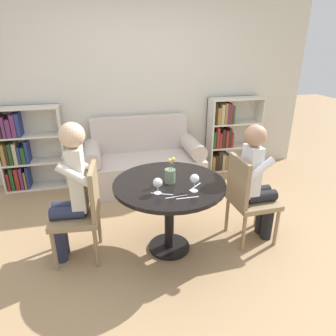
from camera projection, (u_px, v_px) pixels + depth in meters
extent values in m
plane|color=tan|center=(169.00, 248.00, 2.97)|extent=(16.00, 16.00, 0.00)
cube|color=beige|center=(136.00, 84.00, 4.20)|extent=(5.20, 0.05, 2.70)
cylinder|color=black|center=(169.00, 184.00, 2.70)|extent=(1.02, 1.02, 0.03)
cylinder|color=black|center=(169.00, 217.00, 2.83)|extent=(0.09, 0.09, 0.65)
cylinder|color=black|center=(169.00, 246.00, 2.97)|extent=(0.40, 0.40, 0.03)
cube|color=beige|center=(144.00, 171.00, 4.21)|extent=(1.60, 0.80, 0.42)
cube|color=beige|center=(140.00, 133.00, 4.32)|extent=(1.38, 0.16, 0.50)
cylinder|color=beige|center=(92.00, 154.00, 3.94)|extent=(0.22, 0.72, 0.22)
cylinder|color=beige|center=(192.00, 146.00, 4.24)|extent=(0.22, 0.72, 0.22)
cube|color=silver|center=(34.00, 146.00, 4.14)|extent=(0.81, 0.02, 1.13)
cube|color=silver|center=(0.00, 151.00, 3.93)|extent=(0.02, 0.28, 1.13)
cube|color=silver|center=(63.00, 147.00, 4.10)|extent=(0.02, 0.28, 1.13)
cube|color=silver|center=(39.00, 186.00, 4.23)|extent=(0.77, 0.28, 0.02)
cube|color=silver|center=(35.00, 162.00, 4.09)|extent=(0.77, 0.28, 0.02)
cube|color=silver|center=(30.00, 136.00, 3.95)|extent=(0.77, 0.28, 0.02)
cube|color=silver|center=(25.00, 108.00, 3.81)|extent=(0.77, 0.28, 0.02)
cube|color=maroon|center=(10.00, 180.00, 4.10)|extent=(0.03, 0.23, 0.25)
cube|color=#234723|center=(14.00, 177.00, 4.10)|extent=(0.04, 0.23, 0.31)
cube|color=maroon|center=(18.00, 177.00, 4.11)|extent=(0.05, 0.23, 0.30)
cube|color=#602D5B|center=(23.00, 177.00, 4.12)|extent=(0.04, 0.23, 0.31)
cube|color=olive|center=(26.00, 178.00, 4.14)|extent=(0.03, 0.23, 0.24)
cube|color=navy|center=(29.00, 176.00, 4.14)|extent=(0.03, 0.23, 0.31)
cube|color=olive|center=(5.00, 153.00, 3.95)|extent=(0.05, 0.23, 0.28)
cube|color=#332319|center=(9.00, 153.00, 3.96)|extent=(0.03, 0.23, 0.28)
cube|color=#234723|center=(12.00, 153.00, 3.97)|extent=(0.04, 0.23, 0.28)
cube|color=tan|center=(16.00, 152.00, 3.98)|extent=(0.05, 0.23, 0.28)
cube|color=navy|center=(20.00, 154.00, 4.00)|extent=(0.03, 0.23, 0.24)
cube|color=#234723|center=(24.00, 154.00, 4.01)|extent=(0.05, 0.23, 0.23)
cube|color=navy|center=(28.00, 151.00, 4.01)|extent=(0.03, 0.23, 0.30)
cube|color=#332319|center=(1.00, 126.00, 3.81)|extent=(0.03, 0.23, 0.29)
cube|color=#602D5B|center=(5.00, 126.00, 3.83)|extent=(0.04, 0.23, 0.26)
cube|color=#602D5B|center=(10.00, 127.00, 3.85)|extent=(0.05, 0.23, 0.23)
cube|color=#602D5B|center=(15.00, 125.00, 3.85)|extent=(0.05, 0.23, 0.29)
cube|color=navy|center=(19.00, 124.00, 3.86)|extent=(0.04, 0.23, 0.30)
cube|color=silver|center=(230.00, 132.00, 4.77)|extent=(0.81, 0.02, 1.13)
cube|color=silver|center=(210.00, 136.00, 4.57)|extent=(0.02, 0.28, 1.13)
cube|color=silver|center=(257.00, 133.00, 4.74)|extent=(0.02, 0.28, 1.13)
cube|color=silver|center=(231.00, 167.00, 4.87)|extent=(0.77, 0.28, 0.02)
cube|color=silver|center=(233.00, 146.00, 4.72)|extent=(0.77, 0.28, 0.02)
cube|color=silver|center=(235.00, 123.00, 4.58)|extent=(0.77, 0.28, 0.02)
cube|color=silver|center=(237.00, 98.00, 4.44)|extent=(0.77, 0.28, 0.02)
cube|color=olive|center=(211.00, 162.00, 4.74)|extent=(0.05, 0.23, 0.23)
cube|color=#332319|center=(215.00, 161.00, 4.74)|extent=(0.04, 0.23, 0.25)
cube|color=#332319|center=(218.00, 159.00, 4.74)|extent=(0.05, 0.23, 0.31)
cube|color=tan|center=(221.00, 160.00, 4.77)|extent=(0.04, 0.23, 0.25)
cube|color=olive|center=(224.00, 160.00, 4.78)|extent=(0.04, 0.23, 0.24)
cube|color=navy|center=(226.00, 160.00, 4.79)|extent=(0.03, 0.23, 0.24)
cube|color=#234723|center=(212.00, 139.00, 4.59)|extent=(0.04, 0.23, 0.26)
cube|color=maroon|center=(216.00, 137.00, 4.59)|extent=(0.05, 0.23, 0.32)
cube|color=maroon|center=(218.00, 139.00, 4.61)|extent=(0.03, 0.23, 0.23)
cube|color=#332319|center=(221.00, 137.00, 4.61)|extent=(0.04, 0.23, 0.28)
cube|color=maroon|center=(225.00, 138.00, 4.63)|extent=(0.04, 0.23, 0.26)
cube|color=#332319|center=(228.00, 136.00, 4.63)|extent=(0.04, 0.23, 0.30)
cube|color=maroon|center=(230.00, 138.00, 4.66)|extent=(0.03, 0.23, 0.23)
cube|color=#332319|center=(214.00, 113.00, 4.44)|extent=(0.03, 0.23, 0.31)
cube|color=olive|center=(217.00, 115.00, 4.46)|extent=(0.05, 0.23, 0.25)
cube|color=tan|center=(220.00, 113.00, 4.46)|extent=(0.05, 0.23, 0.29)
cube|color=olive|center=(224.00, 113.00, 4.47)|extent=(0.04, 0.23, 0.31)
cube|color=#602D5B|center=(226.00, 113.00, 4.48)|extent=(0.03, 0.23, 0.30)
cube|color=maroon|center=(228.00, 113.00, 4.49)|extent=(0.03, 0.23, 0.31)
cube|color=#234723|center=(231.00, 114.00, 4.50)|extent=(0.04, 0.23, 0.26)
cylinder|color=#937A56|center=(62.00, 228.00, 2.93)|extent=(0.04, 0.04, 0.40)
cylinder|color=#937A56|center=(54.00, 251.00, 2.61)|extent=(0.04, 0.04, 0.40)
cylinder|color=#937A56|center=(99.00, 225.00, 2.98)|extent=(0.04, 0.04, 0.40)
cylinder|color=#937A56|center=(96.00, 248.00, 2.65)|extent=(0.04, 0.04, 0.40)
cube|color=#937A56|center=(75.00, 217.00, 2.70)|extent=(0.46, 0.46, 0.05)
cube|color=#937A56|center=(94.00, 191.00, 2.63)|extent=(0.08, 0.38, 0.45)
cylinder|color=#937A56|center=(276.00, 228.00, 2.94)|extent=(0.04, 0.04, 0.40)
cylinder|color=#937A56|center=(257.00, 210.00, 3.26)|extent=(0.04, 0.04, 0.40)
cylinder|color=#937A56|center=(244.00, 233.00, 2.85)|extent=(0.04, 0.04, 0.40)
cylinder|color=#937A56|center=(227.00, 214.00, 3.17)|extent=(0.04, 0.04, 0.40)
cube|color=#937A56|center=(253.00, 201.00, 2.97)|extent=(0.43, 0.43, 0.05)
cube|color=#937A56|center=(238.00, 181.00, 2.83)|extent=(0.05, 0.38, 0.45)
cylinder|color=#282D47|center=(61.00, 233.00, 2.82)|extent=(0.11, 0.11, 0.45)
cylinder|color=#282D47|center=(59.00, 240.00, 2.72)|extent=(0.11, 0.11, 0.45)
cylinder|color=#282D47|center=(70.00, 207.00, 2.72)|extent=(0.31, 0.14, 0.11)
cylinder|color=#282D47|center=(68.00, 213.00, 2.62)|extent=(0.31, 0.14, 0.11)
cube|color=silver|center=(77.00, 179.00, 2.58)|extent=(0.14, 0.21, 0.58)
cylinder|color=silver|center=(78.00, 163.00, 2.66)|extent=(0.29, 0.10, 0.23)
cylinder|color=silver|center=(74.00, 175.00, 2.41)|extent=(0.29, 0.10, 0.23)
sphere|color=beige|center=(72.00, 135.00, 2.42)|extent=(0.21, 0.21, 0.21)
cylinder|color=black|center=(268.00, 219.00, 3.04)|extent=(0.11, 0.11, 0.45)
cylinder|color=black|center=(262.00, 214.00, 3.14)|extent=(0.11, 0.11, 0.45)
cylinder|color=black|center=(262.00, 197.00, 2.90)|extent=(0.30, 0.12, 0.11)
cylinder|color=black|center=(256.00, 192.00, 3.00)|extent=(0.30, 0.12, 0.11)
cube|color=white|center=(251.00, 171.00, 2.83)|extent=(0.13, 0.20, 0.50)
cylinder|color=white|center=(260.00, 170.00, 2.68)|extent=(0.29, 0.08, 0.23)
cylinder|color=white|center=(245.00, 159.00, 2.92)|extent=(0.29, 0.08, 0.23)
sphere|color=tan|center=(256.00, 136.00, 2.69)|extent=(0.20, 0.20, 0.20)
cylinder|color=white|center=(158.00, 193.00, 2.50)|extent=(0.06, 0.06, 0.00)
cylinder|color=white|center=(158.00, 189.00, 2.49)|extent=(0.01, 0.01, 0.06)
sphere|color=white|center=(158.00, 183.00, 2.46)|extent=(0.08, 0.08, 0.08)
cylinder|color=white|center=(194.00, 191.00, 2.54)|extent=(0.06, 0.06, 0.00)
cylinder|color=white|center=(194.00, 186.00, 2.52)|extent=(0.01, 0.01, 0.08)
sphere|color=white|center=(195.00, 179.00, 2.49)|extent=(0.08, 0.08, 0.08)
sphere|color=#E58E75|center=(195.00, 180.00, 2.50)|extent=(0.06, 0.06, 0.06)
cylinder|color=gray|center=(170.00, 176.00, 2.67)|extent=(0.10, 0.10, 0.13)
cylinder|color=#4C7A42|center=(170.00, 165.00, 2.62)|extent=(0.01, 0.00, 0.09)
sphere|color=#EACC4C|center=(170.00, 160.00, 2.60)|extent=(0.04, 0.04, 0.04)
cylinder|color=#4C7A42|center=(171.00, 166.00, 2.63)|extent=(0.00, 0.01, 0.07)
sphere|color=#9E70B2|center=(171.00, 162.00, 2.61)|extent=(0.04, 0.04, 0.04)
cylinder|color=#4C7A42|center=(173.00, 164.00, 2.63)|extent=(0.01, 0.01, 0.10)
sphere|color=#EACC4C|center=(173.00, 159.00, 2.61)|extent=(0.04, 0.04, 0.04)
cube|color=silver|center=(195.00, 187.00, 2.61)|extent=(0.15, 0.13, 0.00)
cube|color=silver|center=(188.00, 198.00, 2.42)|extent=(0.19, 0.01, 0.00)
cube|color=silver|center=(177.00, 197.00, 2.44)|extent=(0.19, 0.03, 0.00)
cube|color=silver|center=(162.00, 194.00, 2.49)|extent=(0.18, 0.09, 0.00)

